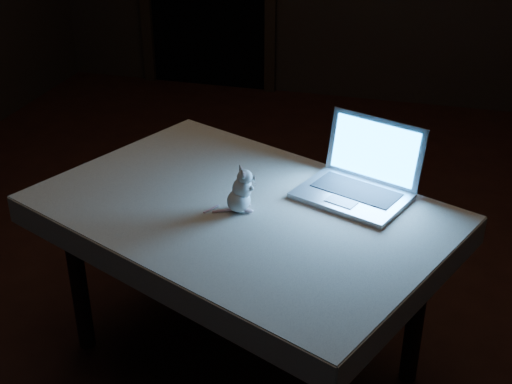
% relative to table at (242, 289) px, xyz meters
% --- Properties ---
extents(floor, '(5.00, 5.00, 0.00)m').
position_rel_table_xyz_m(floor, '(-0.02, 0.46, -0.33)').
color(floor, black).
rests_on(floor, ground).
extents(table, '(1.46, 1.23, 0.66)m').
position_rel_table_xyz_m(table, '(0.00, 0.00, 0.00)').
color(table, black).
rests_on(table, floor).
extents(tablecloth, '(1.60, 1.44, 0.09)m').
position_rel_table_xyz_m(tablecloth, '(0.08, 0.05, 0.29)').
color(tablecloth, beige).
rests_on(tablecloth, table).
extents(laptop, '(0.45, 0.42, 0.24)m').
position_rel_table_xyz_m(laptop, '(0.35, 0.15, 0.46)').
color(laptop, '#B3B3B7').
rests_on(laptop, tablecloth).
extents(plush_mouse, '(0.14, 0.14, 0.15)m').
position_rel_table_xyz_m(plush_mouse, '(0.00, -0.03, 0.42)').
color(plush_mouse, silver).
rests_on(plush_mouse, tablecloth).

